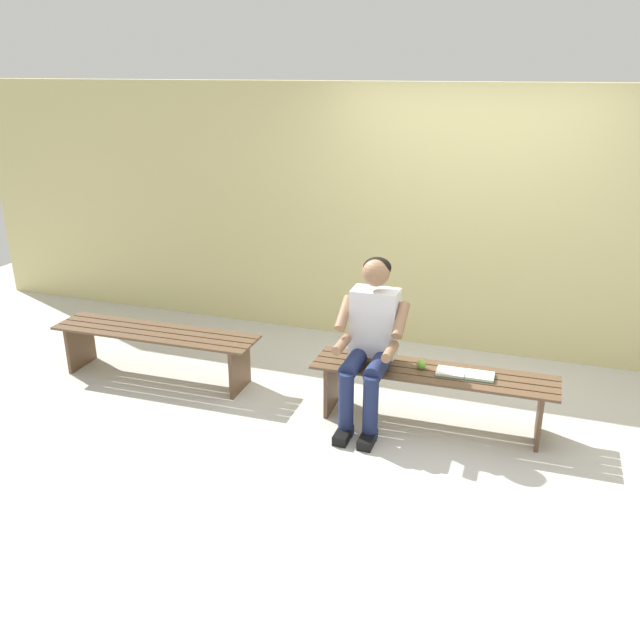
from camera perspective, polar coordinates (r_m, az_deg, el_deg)
The scene contains 7 objects.
ground_plane at distance 4.55m, azimuth -7.92°, elevation -12.60°, with size 10.00×7.00×0.04m, color beige.
brick_wall at distance 6.18m, azimuth 8.29°, elevation 8.78°, with size 9.50×0.24×2.38m, color #D1C684.
bench_near at distance 4.89m, azimuth 9.75°, elevation -5.46°, with size 1.78×0.45×0.43m.
bench_far at distance 5.69m, azimuth -14.13°, elevation -1.86°, with size 1.79×0.45×0.43m.
person_seated at distance 4.74m, azimuth 4.40°, elevation -1.51°, with size 0.50×0.69×1.23m.
apple at distance 4.85m, azimuth 8.82°, elevation -3.84°, with size 0.07×0.07×0.07m, color #72B738.
book_open at distance 4.82m, azimuth 12.52°, elevation -4.63°, with size 0.42×0.17×0.02m.
Camera 1 is at (-0.64, 4.33, 2.50)m, focal length 36.73 mm.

